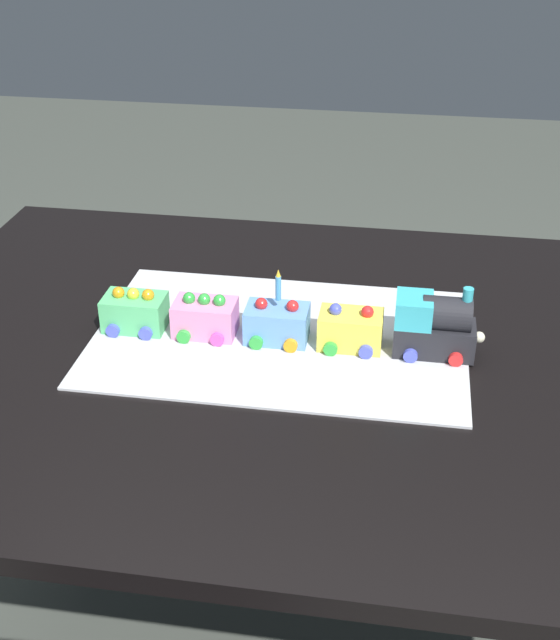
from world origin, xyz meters
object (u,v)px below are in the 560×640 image
object	(u,v)px
dining_table	(308,404)
cake_car_tanker_bubblegum	(205,317)
cake_car_gondola_mint_green	(135,311)
cake_car_flatbed_sky_blue	(277,323)
birthday_candle	(278,285)
cake_locomotive	(434,326)
cake_car_caboose_lemon	(351,329)

from	to	relation	value
dining_table	cake_car_tanker_bubblegum	xyz separation A→B (m)	(0.17, -0.02, 0.14)
dining_table	cake_car_gondola_mint_green	bearing A→B (deg)	-3.44
cake_car_flatbed_sky_blue	birthday_candle	bearing A→B (deg)	-180.00
cake_locomotive	cake_car_gondola_mint_green	size ratio (longest dim) A/B	1.40
cake_car_gondola_mint_green	cake_car_caboose_lemon	bearing A→B (deg)	180.00
cake_car_tanker_bubblegum	birthday_candle	distance (m)	0.14
cake_car_tanker_bubblegum	cake_locomotive	bearing A→B (deg)	180.00
cake_locomotive	cake_car_caboose_lemon	bearing A→B (deg)	0.00
cake_car_flatbed_sky_blue	cake_car_gondola_mint_green	bearing A→B (deg)	-0.00
cake_car_tanker_bubblegum	cake_car_flatbed_sky_blue	bearing A→B (deg)	180.00
cake_car_gondola_mint_green	dining_table	bearing A→B (deg)	176.56
dining_table	cake_car_tanker_bubblegum	size ratio (longest dim) A/B	14.00
dining_table	birthday_candle	bearing A→B (deg)	-18.62
cake_locomotive	cake_car_gondola_mint_green	world-z (taller)	cake_locomotive
dining_table	cake_car_tanker_bubblegum	world-z (taller)	cake_car_tanker_bubblegum
cake_car_caboose_lemon	cake_car_flatbed_sky_blue	xyz separation A→B (m)	(0.12, 0.00, 0.00)
cake_locomotive	cake_car_tanker_bubblegum	size ratio (longest dim) A/B	1.40
dining_table	birthday_candle	xyz separation A→B (m)	(0.05, -0.02, 0.21)
dining_table	cake_car_flatbed_sky_blue	distance (m)	0.15
dining_table	cake_car_gondola_mint_green	size ratio (longest dim) A/B	14.00
cake_car_tanker_bubblegum	birthday_candle	size ratio (longest dim) A/B	1.89
cake_locomotive	cake_car_tanker_bubblegum	xyz separation A→B (m)	(0.36, 0.00, -0.02)
cake_car_tanker_bubblegum	cake_car_gondola_mint_green	xyz separation A→B (m)	(0.12, 0.00, 0.00)
cake_car_flatbed_sky_blue	cake_car_tanker_bubblegum	size ratio (longest dim) A/B	1.00
cake_car_flatbed_sky_blue	birthday_candle	world-z (taller)	birthday_candle
dining_table	birthday_candle	size ratio (longest dim) A/B	26.49
cake_locomotive	cake_car_caboose_lemon	distance (m)	0.13
cake_locomotive	cake_car_flatbed_sky_blue	world-z (taller)	cake_locomotive
birthday_candle	cake_car_tanker_bubblegum	bearing A→B (deg)	0.00
dining_table	cake_car_flatbed_sky_blue	size ratio (longest dim) A/B	14.00
cake_locomotive	dining_table	bearing A→B (deg)	5.17
cake_car_caboose_lemon	cake_car_flatbed_sky_blue	distance (m)	0.12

